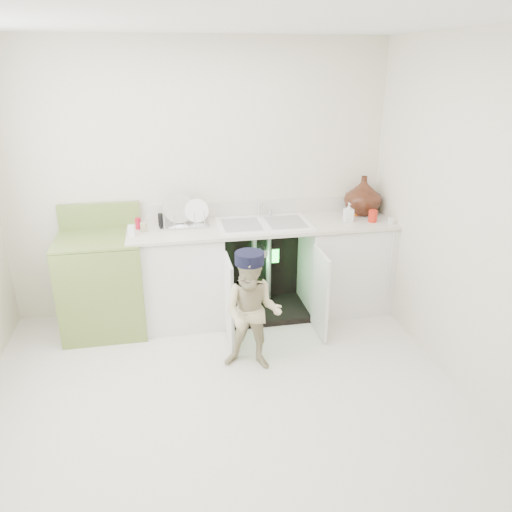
% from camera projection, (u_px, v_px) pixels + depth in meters
% --- Properties ---
extents(ground, '(3.50, 3.50, 0.00)m').
position_uv_depth(ground, '(224.00, 394.00, 3.68)').
color(ground, beige).
rests_on(ground, ground).
extents(room_shell, '(6.00, 5.50, 1.26)m').
position_uv_depth(room_shell, '(219.00, 234.00, 3.22)').
color(room_shell, beige).
rests_on(room_shell, ground).
extents(counter_run, '(2.44, 1.02, 1.27)m').
position_uv_depth(counter_run, '(268.00, 266.00, 4.71)').
color(counter_run, silver).
rests_on(counter_run, ground).
extents(avocado_stove, '(0.71, 0.65, 1.10)m').
position_uv_depth(avocado_stove, '(103.00, 282.00, 4.43)').
color(avocado_stove, olive).
rests_on(avocado_stove, ground).
extents(repair_worker, '(0.62, 0.80, 0.97)m').
position_uv_depth(repair_worker, '(253.00, 312.00, 3.84)').
color(repair_worker, tan).
rests_on(repair_worker, ground).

